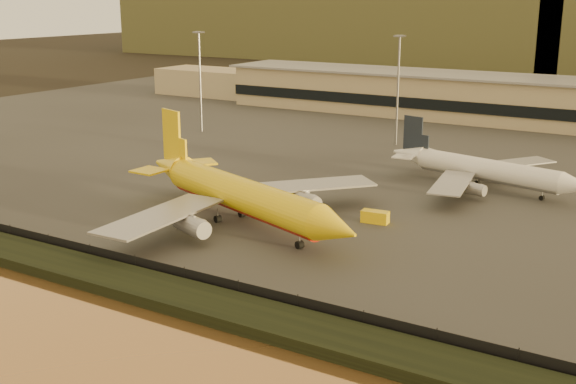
# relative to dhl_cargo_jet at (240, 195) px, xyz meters

# --- Properties ---
(ground) EXTENTS (900.00, 900.00, 0.00)m
(ground) POSITION_rel_dhl_cargo_jet_xyz_m (6.30, -10.60, -4.77)
(ground) COLOR black
(ground) RESTS_ON ground
(embankment) EXTENTS (320.00, 7.00, 1.40)m
(embankment) POSITION_rel_dhl_cargo_jet_xyz_m (6.30, -27.60, -4.07)
(embankment) COLOR black
(embankment) RESTS_ON ground
(tarmac) EXTENTS (320.00, 220.00, 0.20)m
(tarmac) POSITION_rel_dhl_cargo_jet_xyz_m (6.30, 84.40, -4.67)
(tarmac) COLOR #2D2D2D
(tarmac) RESTS_ON ground
(perimeter_fence) EXTENTS (300.00, 0.05, 2.20)m
(perimeter_fence) POSITION_rel_dhl_cargo_jet_xyz_m (6.30, -23.60, -3.47)
(perimeter_fence) COLOR black
(perimeter_fence) RESTS_ON tarmac
(terminal_building) EXTENTS (202.00, 25.00, 12.60)m
(terminal_building) POSITION_rel_dhl_cargo_jet_xyz_m (-8.23, 114.95, 1.47)
(terminal_building) COLOR tan
(terminal_building) RESTS_ON tarmac
(apron_light_masts) EXTENTS (152.20, 12.20, 25.40)m
(apron_light_masts) POSITION_rel_dhl_cargo_jet_xyz_m (21.30, 64.40, 10.93)
(apron_light_masts) COLOR slate
(apron_light_masts) RESTS_ON tarmac
(distant_hills) EXTENTS (470.00, 160.00, 70.00)m
(distant_hills) POSITION_rel_dhl_cargo_jet_xyz_m (-14.45, 329.40, 26.62)
(distant_hills) COLOR olive
(distant_hills) RESTS_ON ground
(dhl_cargo_jet) EXTENTS (49.71, 47.21, 15.31)m
(dhl_cargo_jet) POSITION_rel_dhl_cargo_jet_xyz_m (0.00, 0.00, 0.00)
(dhl_cargo_jet) COLOR yellow
(dhl_cargo_jet) RESTS_ON tarmac
(white_narrowbody_jet) EXTENTS (39.86, 38.23, 11.55)m
(white_narrowbody_jet) POSITION_rel_dhl_cargo_jet_xyz_m (25.80, 40.57, -1.13)
(white_narrowbody_jet) COLOR white
(white_narrowbody_jet) RESTS_ON tarmac
(gse_vehicle_yellow) EXTENTS (4.37, 2.33, 1.88)m
(gse_vehicle_yellow) POSITION_rel_dhl_cargo_jet_xyz_m (17.58, 11.41, -3.63)
(gse_vehicle_yellow) COLOR yellow
(gse_vehicle_yellow) RESTS_ON tarmac
(gse_vehicle_white) EXTENTS (4.80, 3.17, 1.99)m
(gse_vehicle_white) POSITION_rel_dhl_cargo_jet_xyz_m (-1.61, 19.77, -3.58)
(gse_vehicle_white) COLOR white
(gse_vehicle_white) RESTS_ON tarmac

